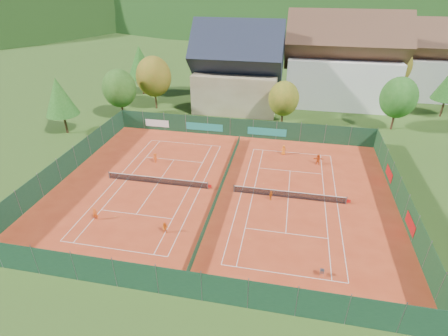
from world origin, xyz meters
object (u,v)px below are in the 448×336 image
chalet (238,72)px  player_right_far_b (318,159)px  player_left_near (95,214)px  hotel_block_a (342,65)px  player_left_mid (165,228)px  player_left_far (155,158)px  player_right_near (271,195)px  player_right_far_a (284,150)px  hotel_block_b (409,63)px  ball_hopper (322,271)px

chalet → player_right_far_b: (14.58, -21.04, -5.86)m
player_left_near → player_right_far_b: bearing=15.2°
chalet → player_right_far_b: size_ratio=10.64×
player_left_near → hotel_block_a: bearing=36.9°
chalet → player_left_mid: 39.20m
player_left_far → player_right_near: (16.19, -5.90, -0.11)m
player_right_far_a → player_right_far_b: 5.17m
player_left_near → player_right_near: (17.75, 7.31, -0.10)m
hotel_block_a → player_right_near: hotel_block_a is taller
hotel_block_b → player_left_mid: bearing=-122.7°
hotel_block_a → chalet: bearing=-162.5°
hotel_block_a → player_left_mid: 49.39m
player_right_far_b → player_left_mid: bearing=46.8°
hotel_block_a → player_left_mid: size_ratio=16.74×
chalet → player_left_far: bearing=-106.1°
player_right_far_b → ball_hopper: bearing=86.9°
chalet → hotel_block_b: chalet is taller
ball_hopper → player_left_near: (-23.00, 3.39, 0.15)m
hotel_block_a → ball_hopper: (-4.75, -47.48, -6.83)m
chalet → player_left_far: chalet is taller
player_left_far → player_right_far_a: 18.06m
hotel_block_a → player_left_mid: hotel_block_a is taller
hotel_block_b → player_left_far: size_ratio=12.14×
chalet → player_right_near: (9.00, -30.78, -6.02)m
ball_hopper → player_left_mid: (-15.07, 2.75, 0.09)m
chalet → player_left_mid: (-0.82, -38.73, -5.98)m
player_left_near → player_right_far_b: player_right_far_b is taller
chalet → hotel_block_b: 35.85m
ball_hopper → player_right_far_b: (0.33, 20.44, 0.21)m
player_right_near → player_right_far_a: bearing=24.3°
hotel_block_b → player_left_far: (-40.19, -38.88, -5.91)m
chalet → player_left_mid: size_ratio=12.56×
player_right_far_b → player_right_near: bearing=58.1°
player_left_far → player_left_near: bearing=86.7°
ball_hopper → player_right_near: size_ratio=0.66×
hotel_block_b → chalet: bearing=-157.0°
ball_hopper → player_right_near: bearing=116.1°
player_left_mid → player_left_far: player_left_far is taller
hotel_block_b → player_left_far: hotel_block_b is taller
hotel_block_a → hotel_block_b: (14.00, 8.00, -0.76)m
chalet → hotel_block_a: (19.00, 6.00, 0.76)m
hotel_block_a → player_right_near: (-10.00, -36.78, -6.78)m
hotel_block_b → ball_hopper: bearing=-108.7°
ball_hopper → player_left_far: size_ratio=0.56×
player_right_near → ball_hopper: bearing=-125.4°
chalet → player_right_near: bearing=-73.7°
ball_hopper → player_left_near: bearing=171.6°
player_right_far_b → player_right_far_a: bearing=-26.2°
hotel_block_a → player_right_far_b: size_ratio=14.19×
player_right_far_a → player_right_near: bearing=85.0°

